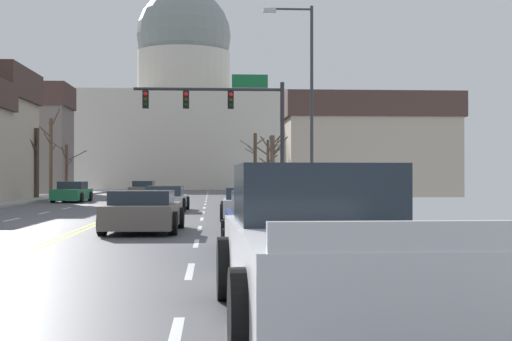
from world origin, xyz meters
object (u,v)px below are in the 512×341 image
Objects in this scene: sedan_oncoming_00 at (72,192)px; bicycle_parked at (325,204)px; street_lamp_right at (306,91)px; pickup_truck_near_04 at (324,251)px; sedan_near_00 at (165,199)px; signal_gantry at (229,111)px; pedestrian_00 at (351,194)px; sedan_near_01 at (247,204)px; sedan_oncoming_01 at (143,189)px; sedan_near_03 at (271,225)px; sedan_near_02 at (144,212)px.

sedan_oncoming_00 is 2.63× the size of bicycle_parked.
street_lamp_right is 1.64× the size of pickup_truck_near_04.
sedan_oncoming_00 is at bearing 126.07° from bicycle_parked.
signal_gantry is at bearing 53.09° from sedan_near_00.
sedan_near_00 is at bearing 117.29° from pedestrian_00.
pickup_truck_near_04 reaches higher than bicycle_parked.
sedan_near_00 is at bearing 154.38° from street_lamp_right.
sedan_near_01 is 5.81m from pedestrian_00.
street_lamp_right is (3.16, -7.09, 0.22)m from signal_gantry.
pedestrian_00 is (9.86, -39.18, 0.43)m from sedan_oncoming_01.
pedestrian_00 is at bearing -59.24° from sedan_near_01.
sedan_near_03 is at bearing -99.56° from street_lamp_right.
sedan_near_02 is at bearing -75.42° from sedan_oncoming_00.
street_lamp_right is 21.32m from sedan_oncoming_00.
sedan_near_03 is (3.32, -20.31, 0.07)m from sedan_near_00.
sedan_oncoming_01 is (-6.81, 53.73, -0.15)m from pickup_truck_near_04.
pickup_truck_near_04 is (-2.89, -23.97, -4.56)m from street_lamp_right.
sedan_oncoming_00 reaches higher than sedan_near_01.
signal_gantry is 12.40m from sedan_near_01.
sedan_oncoming_01 is 2.42× the size of bicycle_parked.
sedan_near_00 is 13.51m from sedan_near_02.
bicycle_parked is at bearing 81.15° from pickup_truck_near_04.
sedan_near_01 is (-2.79, -4.45, -4.75)m from street_lamp_right.
sedan_near_02 is 7.49m from sedan_near_03.
sedan_near_01 is (3.45, -7.44, 0.01)m from sedan_near_00.
bicycle_parked is at bearing 87.40° from pedestrian_00.
pickup_truck_near_04 is at bearing -82.92° from sedan_near_00.
sedan_near_03 is 2.85× the size of pedestrian_00.
pickup_truck_near_04 is at bearing -101.86° from pedestrian_00.
pedestrian_00 is (13.16, -25.66, 0.43)m from sedan_oncoming_00.
sedan_near_01 is 1.00× the size of sedan_oncoming_00.
sedan_near_03 is 0.86× the size of pickup_truck_near_04.
sedan_near_01 is 23.07m from sedan_oncoming_00.
pedestrian_00 is (3.05, 14.55, 0.29)m from pickup_truck_near_04.
pedestrian_00 reaches higher than sedan_oncoming_01.
sedan_oncoming_01 is (-9.69, 29.76, -4.71)m from street_lamp_right.
street_lamp_right reaches higher than signal_gantry.
sedan_near_01 reaches higher than sedan_near_02.
pickup_truck_near_04 is at bearing -89.50° from signal_gantry.
sedan_near_02 is at bearing 103.16° from pickup_truck_near_04.
sedan_near_00 is 0.99× the size of sedan_near_03.
street_lamp_right is at bearing 57.92° from sedan_near_01.
sedan_near_02 is at bearing -118.14° from sedan_near_01.
street_lamp_right is at bearing -65.99° from signal_gantry.
sedan_near_03 is at bearing -111.35° from pedestrian_00.
sedan_near_03 is (3.11, -6.81, 0.05)m from sedan_near_02.
street_lamp_right reaches higher than sedan_near_02.
pickup_truck_near_04 is at bearing -75.89° from sedan_oncoming_00.
street_lamp_right reaches higher than sedan_oncoming_00.
sedan_oncoming_00 is (-9.83, 9.15, -4.48)m from signal_gantry.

